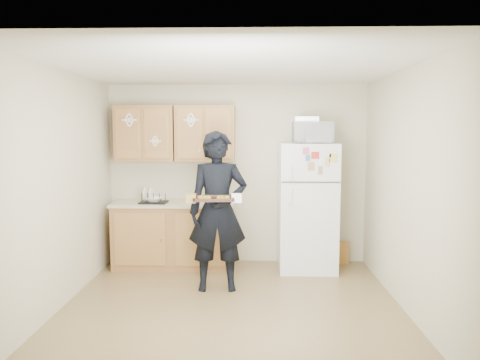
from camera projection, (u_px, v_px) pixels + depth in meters
The scene contains 23 objects.
floor at pixel (232, 307), 4.95m from camera, with size 3.60×3.60×0.00m, color brown.
ceiling at pixel (231, 67), 4.69m from camera, with size 3.60×3.60×0.00m, color silver.
wall_back at pixel (237, 174), 6.61m from camera, with size 3.60×0.04×2.50m, color beige.
wall_front at pixel (219, 226), 3.03m from camera, with size 3.60×0.04×2.50m, color beige.
wall_left at pixel (59, 190), 4.86m from camera, with size 0.04×3.60×2.50m, color beige.
wall_right at pixel (407, 191), 4.77m from camera, with size 0.04×3.60×2.50m, color beige.
refrigerator at pixel (307, 207), 6.25m from camera, with size 0.75×0.70×1.70m, color white.
base_cabinet at pixel (174, 236), 6.40m from camera, with size 1.60×0.60×0.86m, color brown.
countertop at pixel (174, 203), 6.35m from camera, with size 1.64×0.64×0.04m, color beige.
upper_cab_left at pixel (146, 134), 6.40m from camera, with size 0.80×0.33×0.75m, color brown.
upper_cab_right at pixel (205, 134), 6.37m from camera, with size 0.80×0.33×0.75m, color brown.
cereal_box at pixel (341, 253), 6.55m from camera, with size 0.20×0.07×0.32m, color gold.
person at pixel (218, 211), 5.44m from camera, with size 0.68×0.45×1.86m, color black.
baking_tray at pixel (214, 199), 5.12m from camera, with size 0.44×0.32×0.04m, color black.
pizza_front_left at pixel (204, 199), 5.04m from camera, with size 0.15×0.15×0.02m, color #F6AD1F.
pizza_front_right at pixel (223, 198), 5.05m from camera, with size 0.15×0.15×0.02m, color #F6AD1F.
pizza_back_left at pixel (205, 197), 5.19m from camera, with size 0.15×0.15×0.02m, color #F6AD1F.
pizza_back_right at pixel (223, 197), 5.20m from camera, with size 0.15×0.15×0.02m, color #F6AD1F.
microwave at pixel (313, 132), 6.10m from camera, with size 0.51×0.34×0.28m, color white.
foil_pan at pixel (308, 119), 6.11m from camera, with size 0.31×0.22×0.07m, color silver.
dish_rack at pixel (154, 198), 6.25m from camera, with size 0.36×0.27×0.14m, color black.
bowl at pixel (154, 199), 6.25m from camera, with size 0.24×0.24×0.06m, color white.
soap_bottle at pixel (224, 196), 6.22m from camera, with size 0.09×0.09×0.19m, color white.
Camera 1 is at (0.22, -4.77, 1.86)m, focal length 35.00 mm.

